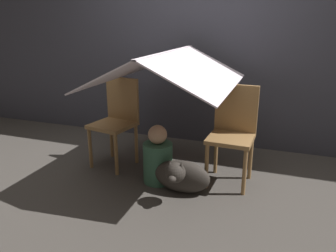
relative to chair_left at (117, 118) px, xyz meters
name	(u,v)px	position (x,y,z in m)	size (l,w,h in m)	color
ground_plane	(160,183)	(0.58, -0.29, -0.49)	(8.80, 8.80, 0.00)	#47423D
wall_back	(197,38)	(0.58, 0.94, 0.76)	(7.00, 0.05, 2.50)	#3D3D47
chair_left	(117,118)	(0.00, 0.00, 0.00)	(0.45, 0.45, 0.89)	olive
chair_right	(233,130)	(1.18, 0.00, 0.00)	(0.41, 0.41, 0.89)	olive
sheet_canopy	(168,68)	(0.58, -0.07, 0.55)	(1.19, 1.42, 0.30)	silver
person_front	(158,158)	(0.55, -0.26, -0.26)	(0.27, 0.27, 0.55)	#38664C
dog	(181,176)	(0.82, -0.41, -0.32)	(0.50, 0.40, 0.37)	#332D28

